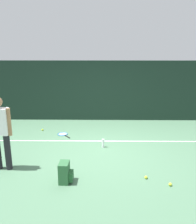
{
  "coord_description": "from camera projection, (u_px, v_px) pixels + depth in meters",
  "views": [
    {
      "loc": [
        0.08,
        -5.87,
        2.66
      ],
      "look_at": [
        0.0,
        0.4,
        1.0
      ],
      "focal_mm": 37.31,
      "sensor_mm": 36.0,
      "label": 1
    }
  ],
  "objects": [
    {
      "name": "water_bottle",
      "position": [
        103.0,
        143.0,
        6.58
      ],
      "size": [
        0.07,
        0.07,
        0.24
      ],
      "primitive_type": "cylinder",
      "color": "white",
      "rests_on": "ground"
    },
    {
      "name": "tennis_ball_near_player",
      "position": [
        146.0,
        177.0,
        4.98
      ],
      "size": [
        0.07,
        0.07,
        0.07
      ],
      "primitive_type": "sphere",
      "color": "#CCE033",
      "rests_on": "ground"
    },
    {
      "name": "ground_plane",
      "position": [
        98.0,
        151.0,
        6.35
      ],
      "size": [
        12.0,
        12.0,
        0.0
      ],
      "primitive_type": "plane",
      "color": "#4C7556"
    },
    {
      "name": "court_line",
      "position": [
        98.0,
        141.0,
        7.06
      ],
      "size": [
        9.0,
        0.05,
        0.0
      ],
      "primitive_type": "cube",
      "color": "white",
      "rests_on": "ground"
    },
    {
      "name": "tennis_ball_mid_court",
      "position": [
        43.0,
        130.0,
        7.97
      ],
      "size": [
        0.07,
        0.07,
        0.07
      ],
      "primitive_type": "sphere",
      "color": "#CCE033",
      "rests_on": "ground"
    },
    {
      "name": "tennis_player",
      "position": [
        0.0,
        129.0,
        5.16
      ],
      "size": [
        0.53,
        0.25,
        1.7
      ],
      "rotation": [
        0.0,
        0.0,
        3.07
      ],
      "color": "black",
      "rests_on": "ground"
    },
    {
      "name": "backpack",
      "position": [
        65.0,
        173.0,
        4.81
      ],
      "size": [
        0.29,
        0.31,
        0.44
      ],
      "rotation": [
        0.0,
        0.0,
        1.54
      ],
      "color": "#2D6038",
      "rests_on": "ground"
    },
    {
      "name": "tennis_racket",
      "position": [
        63.0,
        134.0,
        7.59
      ],
      "size": [
        0.52,
        0.59,
        0.03
      ],
      "rotation": [
        0.0,
        0.0,
        2.24
      ],
      "color": "black",
      "rests_on": "ground"
    },
    {
      "name": "back_fence",
      "position": [
        99.0,
        91.0,
        8.96
      ],
      "size": [
        10.0,
        0.1,
        2.3
      ],
      "primitive_type": "cube",
      "color": "#192D23",
      "rests_on": "ground"
    },
    {
      "name": "tennis_ball_by_fence",
      "position": [
        170.0,
        184.0,
        4.71
      ],
      "size": [
        0.07,
        0.07,
        0.07
      ],
      "primitive_type": "sphere",
      "color": "#CCE033",
      "rests_on": "ground"
    }
  ]
}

